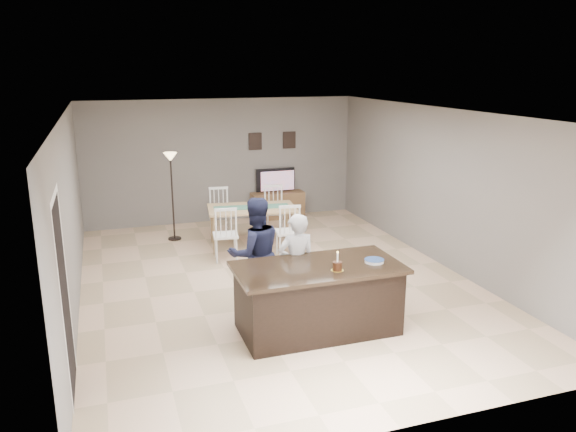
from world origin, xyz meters
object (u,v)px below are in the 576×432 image
object	(u,v)px
television	(277,180)
plate_stack	(374,261)
birthday_cake	(337,266)
floor_lamp	(171,173)
kitchen_island	(318,298)
tv_console	(278,205)
woman	(297,265)
dining_table	(252,214)
man	(255,254)

from	to	relation	value
television	plate_stack	bearing A→B (deg)	85.43
birthday_cake	floor_lamp	size ratio (longest dim) A/B	0.14
television	plate_stack	world-z (taller)	television
kitchen_island	plate_stack	bearing A→B (deg)	-8.50
kitchen_island	tv_console	xyz separation A→B (m)	(1.20, 5.57, -0.15)
television	plate_stack	xyz separation A→B (m)	(-0.46, -5.75, 0.06)
woman	dining_table	size ratio (longest dim) A/B	0.71
television	floor_lamp	size ratio (longest dim) A/B	0.52
birthday_cake	kitchen_island	bearing A→B (deg)	124.71
kitchen_island	plate_stack	distance (m)	0.88
tv_console	woman	distance (m)	5.20
kitchen_island	plate_stack	size ratio (longest dim) A/B	8.40
man	tv_console	bearing A→B (deg)	-113.07
tv_console	floor_lamp	world-z (taller)	floor_lamp
tv_console	woman	world-z (taller)	woman
television	kitchen_island	bearing A→B (deg)	77.99
tv_console	television	xyz separation A→B (m)	(0.00, 0.07, 0.56)
floor_lamp	tv_console	bearing A→B (deg)	20.28
birthday_cake	dining_table	xyz separation A→B (m)	(-0.05, 3.98, -0.32)
plate_stack	birthday_cake	bearing A→B (deg)	-167.76
television	woman	world-z (taller)	woman
plate_stack	floor_lamp	world-z (taller)	floor_lamp
plate_stack	floor_lamp	distance (m)	5.19
television	dining_table	world-z (taller)	television
tv_console	dining_table	bearing A→B (deg)	-120.78
man	floor_lamp	bearing A→B (deg)	-81.63
kitchen_island	woman	bearing A→B (deg)	100.35
man	plate_stack	xyz separation A→B (m)	(1.31, -1.06, 0.11)
woman	plate_stack	xyz separation A→B (m)	(0.84, -0.66, 0.19)
kitchen_island	dining_table	bearing A→B (deg)	88.24
tv_console	television	bearing A→B (deg)	90.00
woman	birthday_cake	bearing A→B (deg)	108.03
dining_table	floor_lamp	bearing A→B (deg)	154.07
woman	birthday_cake	size ratio (longest dim) A/B	5.85
tv_console	dining_table	distance (m)	2.15
kitchen_island	dining_table	xyz separation A→B (m)	(0.12, 3.75, 0.18)
birthday_cake	floor_lamp	distance (m)	5.12
tv_console	floor_lamp	distance (m)	2.83
woman	man	bearing A→B (deg)	-40.73
plate_stack	woman	bearing A→B (deg)	141.83
kitchen_island	television	size ratio (longest dim) A/B	2.35
television	man	xyz separation A→B (m)	(-1.77, -4.69, -0.05)
television	man	bearing A→B (deg)	69.27
plate_stack	floor_lamp	xyz separation A→B (m)	(-2.00, 4.77, 0.44)
dining_table	floor_lamp	size ratio (longest dim) A/B	1.17
woman	man	xyz separation A→B (m)	(-0.47, 0.40, 0.08)
television	dining_table	distance (m)	2.19
dining_table	floor_lamp	xyz separation A→B (m)	(-1.37, 0.91, 0.72)
kitchen_island	woman	distance (m)	0.62
kitchen_island	tv_console	size ratio (longest dim) A/B	1.79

